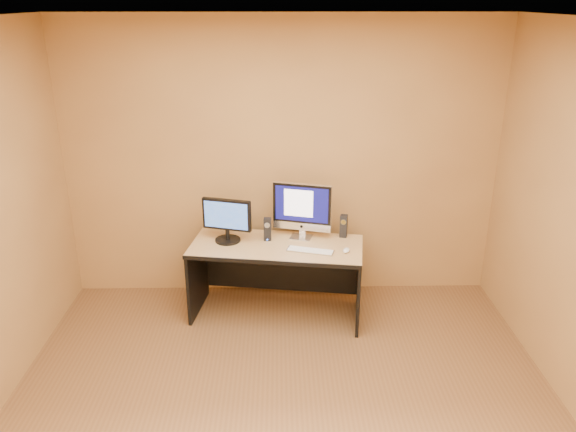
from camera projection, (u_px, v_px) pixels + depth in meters
The scene contains 12 objects.
floor at pixel (285, 430), 3.77m from camera, with size 4.00×4.00×0.00m, color brown.
walls at pixel (284, 255), 3.29m from camera, with size 4.00×4.00×2.60m, color #A27741, non-canonical shape.
ceiling at pixel (283, 21), 2.82m from camera, with size 4.00×4.00×0.00m, color white.
desk at pixel (277, 280), 5.03m from camera, with size 1.49×0.65×0.69m, color tan, non-canonical shape.
imac at pixel (301, 211), 4.96m from camera, with size 0.53×0.20×0.51m, color silver, non-canonical shape.
second_monitor at pixel (227, 220), 4.92m from camera, with size 0.45×0.22×0.39m, color black, non-canonical shape.
speaker_left at pixel (267, 229), 4.97m from camera, with size 0.06×0.07×0.21m, color black, non-canonical shape.
speaker_right at pixel (344, 226), 5.04m from camera, with size 0.06×0.07×0.21m, color black, non-canonical shape.
keyboard at pixel (310, 251), 4.78m from camera, with size 0.40×0.11×0.02m, color #B2B3B7.
mouse at pixel (346, 250), 4.77m from camera, with size 0.05×0.10×0.03m, color silver.
cable_a at pixel (304, 232), 5.16m from camera, with size 0.01×0.01×0.21m, color black.
cable_b at pixel (304, 232), 5.17m from camera, with size 0.01×0.01×0.17m, color black.
Camera 1 is at (-0.03, -2.98, 2.71)m, focal length 35.00 mm.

